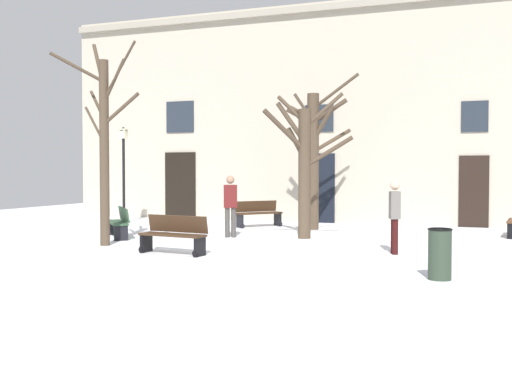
# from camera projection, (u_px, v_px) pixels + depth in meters

# --- Properties ---
(ground_plane) EXTENTS (32.93, 32.93, 0.00)m
(ground_plane) POSITION_uv_depth(u_px,v_px,m) (234.00, 248.00, 15.27)
(ground_plane) COLOR white
(building_facade) EXTENTS (20.58, 0.60, 8.14)m
(building_facade) POSITION_uv_depth(u_px,v_px,m) (316.00, 112.00, 22.74)
(building_facade) COLOR #BCB29E
(building_facade) RESTS_ON ground
(tree_center) EXTENTS (2.48, 1.58, 5.04)m
(tree_center) POSITION_uv_depth(u_px,v_px,m) (314.00, 154.00, 19.92)
(tree_center) COLOR #4C3D2D
(tree_center) RESTS_ON ground
(tree_foreground) EXTENTS (2.32, 1.85, 4.18)m
(tree_foreground) POSITION_uv_depth(u_px,v_px,m) (304.00, 163.00, 17.30)
(tree_foreground) COLOR #4C3D2D
(tree_foreground) RESTS_ON ground
(tree_left_of_center) EXTENTS (2.26, 1.35, 5.29)m
(tree_left_of_center) POSITION_uv_depth(u_px,v_px,m) (104.00, 141.00, 15.63)
(tree_left_of_center) COLOR #4C3D2D
(tree_left_of_center) RESTS_ON ground
(streetlamp) EXTENTS (0.30, 0.30, 3.52)m
(streetlamp) POSITION_uv_depth(u_px,v_px,m) (124.00, 164.00, 22.06)
(streetlamp) COLOR black
(streetlamp) RESTS_ON ground
(litter_bin) EXTENTS (0.43, 0.43, 0.91)m
(litter_bin) POSITION_uv_depth(u_px,v_px,m) (440.00, 254.00, 10.79)
(litter_bin) COLOR #2D3D2D
(litter_bin) RESTS_ON ground
(bench_near_center_tree) EXTENTS (1.47, 1.62, 0.88)m
(bench_near_center_tree) POSITION_uv_depth(u_px,v_px,m) (119.00, 222.00, 17.56)
(bench_near_center_tree) COLOR #2D4C33
(bench_near_center_tree) RESTS_ON ground
(bench_facing_shops) EXTENTS (1.71, 0.71, 0.90)m
(bench_facing_shops) POSITION_uv_depth(u_px,v_px,m) (174.00, 234.00, 14.12)
(bench_facing_shops) COLOR #3D2819
(bench_facing_shops) RESTS_ON ground
(bench_near_lamp) EXTENTS (1.43, 1.55, 0.89)m
(bench_near_lamp) POSITION_uv_depth(u_px,v_px,m) (258.00, 213.00, 20.95)
(bench_near_lamp) COLOR #3D2819
(bench_near_lamp) RESTS_ON ground
(person_near_bench) EXTENTS (0.32, 0.43, 1.71)m
(person_near_bench) POSITION_uv_depth(u_px,v_px,m) (395.00, 213.00, 14.09)
(person_near_bench) COLOR #350F0F
(person_near_bench) RESTS_ON ground
(person_by_shop_door) EXTENTS (0.44, 0.36, 1.79)m
(person_by_shop_door) POSITION_uv_depth(u_px,v_px,m) (230.00, 203.00, 17.61)
(person_by_shop_door) COLOR #403D3A
(person_by_shop_door) RESTS_ON ground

